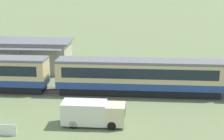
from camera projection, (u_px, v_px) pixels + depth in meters
The scene contains 4 objects.
passenger_train at pixel (141, 75), 40.01m from camera, with size 102.02×3.05×4.15m.
railway_track at pixel (177, 95), 40.29m from camera, with size 152.13×3.60×0.04m.
station_building at pixel (30, 56), 49.81m from camera, with size 12.17×7.07×4.57m.
delivery_truck_cream at pixel (93, 113), 31.93m from camera, with size 5.89×2.08×2.28m.
Camera 1 is at (-27.80, -36.99, 13.59)m, focal length 55.00 mm.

